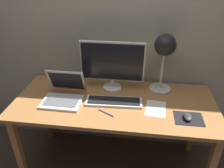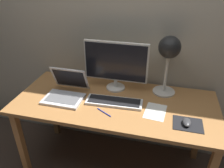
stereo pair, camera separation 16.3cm
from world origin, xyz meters
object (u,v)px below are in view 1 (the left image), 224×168
monitor (112,63)px  keyboard_main (114,102)px  desk_lamp (165,50)px  pen (106,113)px  laptop (64,92)px  mouse (188,117)px

monitor → keyboard_main: size_ratio=1.19×
desk_lamp → pen: size_ratio=3.50×
laptop → mouse: laptop is taller
pen → keyboard_main: bearing=72.7°
laptop → desk_lamp: size_ratio=0.64×
desk_lamp → keyboard_main: bearing=-144.8°
laptop → desk_lamp: bearing=17.6°
keyboard_main → pen: keyboard_main is taller
mouse → pen: 0.58m
desk_lamp → pen: bearing=-135.8°
monitor → keyboard_main: (0.04, -0.23, -0.22)m
mouse → monitor: bearing=148.3°
keyboard_main → laptop: laptop is taller
desk_lamp → pen: 0.68m
mouse → pen: size_ratio=0.69×
desk_lamp → mouse: (0.17, -0.39, -0.34)m
laptop → pen: laptop is taller
keyboard_main → desk_lamp: size_ratio=0.91×
monitor → laptop: monitor is taller
mouse → pen: bearing=-179.1°
monitor → laptop: 0.45m
desk_lamp → mouse: desk_lamp is taller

